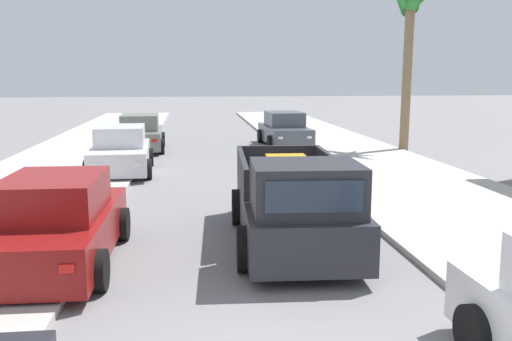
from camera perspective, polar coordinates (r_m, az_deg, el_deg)
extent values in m
cube|color=#B2AFA8|center=(17.43, -20.97, -1.19)|extent=(5.04, 60.00, 0.12)
cube|color=#B2AFA8|center=(18.01, 13.85, -0.49)|extent=(5.04, 60.00, 0.12)
cube|color=silver|center=(17.19, -17.34, -1.17)|extent=(0.16, 60.00, 0.10)
cube|color=silver|center=(17.65, 10.43, -0.60)|extent=(0.16, 60.00, 0.10)
cube|color=#28282D|center=(10.64, 3.74, -4.27)|extent=(2.16, 5.18, 0.80)
cube|color=#28282D|center=(8.92, 5.16, -1.76)|extent=(1.79, 1.58, 0.80)
cube|color=#283342|center=(9.65, 4.45, -0.75)|extent=(1.38, 0.12, 0.44)
cube|color=#283342|center=(8.18, 6.00, -2.68)|extent=(1.46, 0.13, 0.48)
cube|color=#28282D|center=(11.48, 7.71, 0.17)|extent=(0.26, 3.30, 0.56)
cube|color=#28282D|center=(11.26, -1.40, 0.07)|extent=(0.26, 3.30, 0.56)
cube|color=#28282D|center=(12.96, 2.30, 1.34)|extent=(1.88, 0.19, 0.56)
cube|color=silver|center=(13.19, 2.23, -2.22)|extent=(1.83, 0.21, 0.20)
cylinder|color=black|center=(9.44, 10.93, -7.65)|extent=(0.30, 0.77, 0.76)
cylinder|color=black|center=(9.15, -1.14, -8.04)|extent=(0.30, 0.77, 0.76)
cylinder|color=black|center=(12.20, 7.42, -3.57)|extent=(0.30, 0.77, 0.76)
cylinder|color=black|center=(11.97, -1.83, -3.75)|extent=(0.30, 0.77, 0.76)
cube|color=red|center=(13.20, 5.48, -0.91)|extent=(0.22, 0.05, 0.18)
cube|color=red|center=(13.04, -1.02, -1.00)|extent=(0.22, 0.05, 0.18)
cube|color=orange|center=(11.29, 3.23, 0.05)|extent=(0.83, 0.95, 0.55)
cube|color=maroon|center=(10.02, -19.70, -6.10)|extent=(1.82, 4.22, 0.72)
cube|color=maroon|center=(9.77, -20.07, -2.42)|extent=(1.55, 2.12, 0.64)
cube|color=#283342|center=(10.69, -18.81, -1.44)|extent=(1.37, 0.10, 0.52)
cube|color=#283342|center=(8.86, -21.58, -3.85)|extent=(1.34, 0.10, 0.50)
cylinder|color=black|center=(11.52, -22.49, -5.35)|extent=(0.23, 0.64, 0.64)
cylinder|color=black|center=(11.14, -13.53, -5.37)|extent=(0.23, 0.64, 0.64)
cylinder|color=black|center=(8.68, -15.80, -9.83)|extent=(0.23, 0.64, 0.64)
cube|color=white|center=(12.14, -20.21, -3.07)|extent=(0.20, 0.04, 0.10)
cube|color=red|center=(7.88, -18.86, -9.52)|extent=(0.20, 0.04, 0.12)
cube|color=white|center=(11.89, -14.44, -3.03)|extent=(0.20, 0.04, 0.10)
cube|color=slate|center=(24.26, -11.77, 3.31)|extent=(1.91, 4.26, 0.72)
cube|color=slate|center=(24.10, -11.84, 4.89)|extent=(1.60, 2.15, 0.64)
cube|color=#283342|center=(25.06, -11.73, 5.03)|extent=(1.37, 0.13, 0.52)
cube|color=#283342|center=(23.13, -11.96, 4.64)|extent=(1.34, 0.13, 0.50)
cylinder|color=black|center=(25.64, -13.63, 3.09)|extent=(0.24, 0.65, 0.64)
cylinder|color=black|center=(25.55, -9.59, 3.21)|extent=(0.24, 0.65, 0.64)
cylinder|color=black|center=(23.06, -14.16, 2.35)|extent=(0.24, 0.65, 0.64)
cylinder|color=black|center=(22.96, -9.67, 2.48)|extent=(0.24, 0.65, 0.64)
cube|color=red|center=(22.20, -13.69, 2.93)|extent=(0.20, 0.05, 0.12)
cube|color=white|center=(26.39, -12.89, 3.93)|extent=(0.20, 0.05, 0.10)
cube|color=red|center=(22.13, -10.42, 3.03)|extent=(0.20, 0.05, 0.12)
cube|color=white|center=(26.32, -10.21, 4.01)|extent=(0.20, 0.05, 0.10)
cylinder|color=black|center=(6.95, 21.58, -15.23)|extent=(0.23, 0.64, 0.64)
cube|color=red|center=(7.60, 20.59, -10.34)|extent=(0.20, 0.04, 0.12)
cube|color=#474C56|center=(25.29, 2.96, 3.76)|extent=(1.93, 4.27, 0.72)
cube|color=#474C56|center=(25.33, 2.93, 5.31)|extent=(1.60, 2.16, 0.64)
cube|color=#283342|center=(24.38, 3.40, 5.09)|extent=(1.37, 0.14, 0.52)
cube|color=#283342|center=(26.27, 2.49, 5.43)|extent=(1.34, 0.13, 0.50)
cylinder|color=black|center=(24.26, 5.68, 2.95)|extent=(0.25, 0.65, 0.64)
cylinder|color=black|center=(23.87, 1.48, 2.89)|extent=(0.25, 0.65, 0.64)
cylinder|color=black|center=(26.77, 4.27, 3.61)|extent=(0.25, 0.65, 0.64)
cylinder|color=black|center=(26.42, 0.45, 3.55)|extent=(0.25, 0.65, 0.64)
cube|color=red|center=(27.46, 3.35, 4.45)|extent=(0.20, 0.05, 0.12)
cube|color=white|center=(23.38, 5.51, 3.41)|extent=(0.20, 0.05, 0.10)
cube|color=red|center=(27.22, 0.73, 4.42)|extent=(0.20, 0.05, 0.12)
cube|color=white|center=(23.10, 2.55, 3.37)|extent=(0.20, 0.05, 0.10)
cube|color=silver|center=(18.72, -13.70, 1.38)|extent=(1.96, 4.28, 0.72)
cube|color=silver|center=(18.74, -13.76, 3.48)|extent=(1.62, 2.17, 0.64)
cube|color=#283342|center=(17.78, -13.99, 3.08)|extent=(1.37, 0.14, 0.52)
cube|color=#283342|center=(19.70, -13.55, 3.72)|extent=(1.34, 0.14, 0.50)
cylinder|color=black|center=(17.42, -11.02, 0.15)|extent=(0.25, 0.65, 0.64)
cylinder|color=black|center=(17.57, -16.91, -0.02)|extent=(0.25, 0.65, 0.64)
cylinder|color=black|center=(20.00, -10.83, 1.37)|extent=(0.25, 0.65, 0.64)
cylinder|color=black|center=(20.13, -15.97, 1.22)|extent=(0.25, 0.65, 0.64)
cube|color=red|center=(20.76, -11.54, 2.56)|extent=(0.20, 0.05, 0.12)
cube|color=white|center=(16.59, -12.11, 0.64)|extent=(0.20, 0.05, 0.10)
cube|color=red|center=(20.85, -15.03, 2.45)|extent=(0.20, 0.05, 0.12)
cube|color=white|center=(16.70, -16.34, 0.52)|extent=(0.20, 0.05, 0.10)
cylinder|color=#846B4C|center=(24.03, 15.29, 10.09)|extent=(0.39, 0.47, 6.92)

